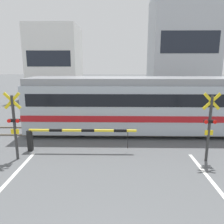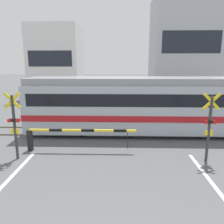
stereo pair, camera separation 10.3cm
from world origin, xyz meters
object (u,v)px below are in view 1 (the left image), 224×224
crossing_barrier_near (63,135)px  crossing_signal_left (14,123)px  crossing_barrier_far (145,110)px  pedestrian (100,102)px  commuter_train (172,104)px  crossing_signal_right (209,124)px

crossing_barrier_near → crossing_signal_left: (-1.68, -0.88, 0.76)m
crossing_barrier_far → pedestrian: size_ratio=2.88×
commuter_train → crossing_barrier_far: (-1.12, 2.71, -0.90)m
commuter_train → crossing_signal_left: commuter_train is taller
crossing_signal_right → pedestrian: crossing_signal_right is taller
crossing_barrier_near → pedestrian: size_ratio=2.88×
crossing_barrier_far → crossing_signal_left: crossing_signal_left is taller
commuter_train → crossing_signal_left: (-7.18, -3.70, -0.15)m
crossing_signal_right → pedestrian: bearing=121.0°
crossing_barrier_far → pedestrian: pedestrian is taller
commuter_train → pedestrian: 6.21m
crossing_signal_right → crossing_barrier_far: bearing=104.7°
crossing_barrier_near → pedestrian: pedestrian is taller
crossing_barrier_near → crossing_signal_right: 6.17m
crossing_signal_right → crossing_barrier_near: bearing=171.7°
crossing_barrier_far → pedestrian: 3.62m
crossing_barrier_near → crossing_signal_right: (6.06, -0.88, 0.76)m
commuter_train → crossing_signal_right: 3.75m
crossing_barrier_near → commuter_train: bearing=27.2°
crossing_barrier_near → crossing_signal_left: bearing=-152.4°
commuter_train → crossing_barrier_far: bearing=112.5°
crossing_signal_left → crossing_signal_right: 7.74m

